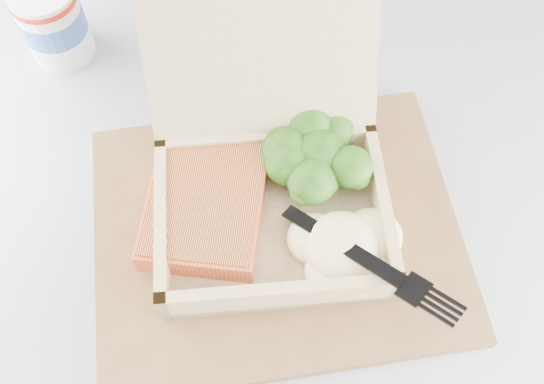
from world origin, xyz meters
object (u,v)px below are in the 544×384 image
(cafe_table, at_px, (267,327))
(takeout_container, at_px, (269,165))
(paper_cup, at_px, (52,21))
(serving_tray, at_px, (277,231))

(cafe_table, height_order, takeout_container, takeout_container)
(takeout_container, xyz_separation_m, paper_cup, (-0.27, 0.10, -0.01))
(cafe_table, distance_m, serving_tray, 0.20)
(takeout_container, bearing_deg, paper_cup, 136.26)
(serving_tray, distance_m, paper_cup, 0.32)
(takeout_container, bearing_deg, serving_tray, -85.03)
(serving_tray, bearing_deg, paper_cup, 153.91)
(takeout_container, distance_m, paper_cup, 0.29)
(cafe_table, height_order, serving_tray, serving_tray)
(paper_cup, bearing_deg, takeout_container, -21.24)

